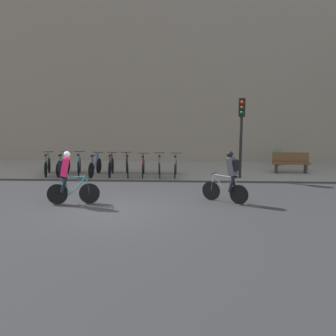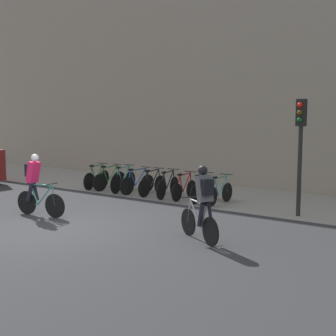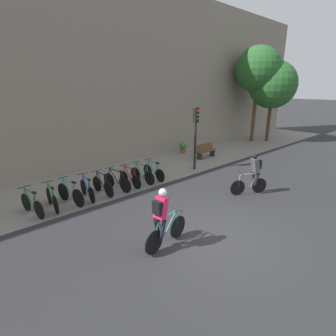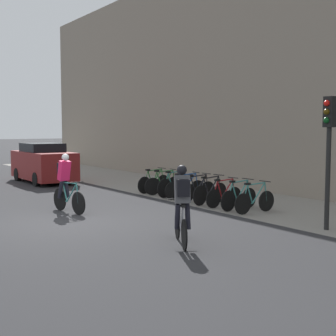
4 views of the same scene
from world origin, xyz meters
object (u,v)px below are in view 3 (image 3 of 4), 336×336
object	(u,v)px
parked_bike_3	(87,190)
parked_bike_4	(103,185)
parked_bike_5	(117,181)
parked_bike_6	(130,178)
parked_bike_8	(154,172)
traffic_light_pole	(196,127)
parked_bike_1	(52,199)
bench	(206,150)
parked_bike_0	(32,204)
parked_bike_2	(70,194)
potted_plant	(183,147)
cyclist_grey	(254,172)
parked_bike_7	(142,175)
cyclist_pink	(162,217)

from	to	relation	value
parked_bike_3	parked_bike_4	size ratio (longest dim) A/B	1.03
parked_bike_5	parked_bike_6	xyz separation A→B (m)	(0.69, 0.00, -0.02)
parked_bike_8	traffic_light_pole	distance (m)	3.34
parked_bike_8	traffic_light_pole	xyz separation A→B (m)	(2.71, -0.24, 1.93)
parked_bike_1	parked_bike_4	distance (m)	2.08
traffic_light_pole	bench	size ratio (longest dim) A/B	2.08
parked_bike_0	parked_bike_4	xyz separation A→B (m)	(2.77, 0.00, -0.00)
parked_bike_2	parked_bike_3	distance (m)	0.69
parked_bike_0	parked_bike_4	bearing A→B (deg)	0.01
parked_bike_8	potted_plant	distance (m)	5.59
cyclist_grey	parked_bike_7	world-z (taller)	cyclist_grey
parked_bike_1	bench	world-z (taller)	parked_bike_1
parked_bike_2	parked_bike_7	world-z (taller)	parked_bike_2
parked_bike_2	parked_bike_7	distance (m)	3.46
parked_bike_5	bench	xyz separation A→B (m)	(7.15, 0.98, 0.07)
parked_bike_3	parked_bike_8	bearing A→B (deg)	0.01
cyclist_pink	traffic_light_pole	world-z (taller)	traffic_light_pole
parked_bike_3	traffic_light_pole	xyz separation A→B (m)	(6.17, -0.24, 1.93)
parked_bike_5	cyclist_grey	bearing A→B (deg)	-46.31
cyclist_grey	bench	world-z (taller)	cyclist_grey
parked_bike_0	parked_bike_6	xyz separation A→B (m)	(4.15, -0.00, -0.02)
cyclist_pink	parked_bike_2	distance (m)	4.68
parked_bike_0	parked_bike_1	xyz separation A→B (m)	(0.69, 0.00, 0.00)
parked_bike_3	potted_plant	xyz separation A→B (m)	(8.30, 2.79, 0.04)
parked_bike_2	cyclist_pink	bearing A→B (deg)	-81.30
parked_bike_0	parked_bike_2	world-z (taller)	parked_bike_2
parked_bike_1	parked_bike_2	distance (m)	0.69
parked_bike_6	bench	size ratio (longest dim) A/B	0.98
parked_bike_6	parked_bike_8	world-z (taller)	parked_bike_8
cyclist_pink	parked_bike_3	world-z (taller)	cyclist_pink
cyclist_pink	parked_bike_5	world-z (taller)	cyclist_pink
parked_bike_3	parked_bike_6	bearing A→B (deg)	0.01
bench	cyclist_pink	bearing A→B (deg)	-146.85
parked_bike_4	parked_bike_6	distance (m)	1.38
cyclist_grey	traffic_light_pole	xyz separation A→B (m)	(0.77, 3.96, 1.38)
cyclist_pink	cyclist_grey	xyz separation A→B (m)	(5.38, 0.40, 0.00)
parked_bike_1	parked_bike_2	xyz separation A→B (m)	(0.69, -0.00, 0.01)
cyclist_grey	parked_bike_0	size ratio (longest dim) A/B	1.07
cyclist_grey	parked_bike_6	distance (m)	5.38
parked_bike_0	parked_bike_8	size ratio (longest dim) A/B	1.03
traffic_light_pole	cyclist_grey	bearing A→B (deg)	-101.07
parked_bike_1	parked_bike_7	xyz separation A→B (m)	(4.15, -0.00, -0.01)
parked_bike_4	parked_bike_3	bearing A→B (deg)	-179.91
parked_bike_8	potted_plant	size ratio (longest dim) A/B	2.08
parked_bike_7	cyclist_grey	bearing A→B (deg)	-57.95
parked_bike_3	parked_bike_7	xyz separation A→B (m)	(2.77, 0.00, -0.00)
parked_bike_2	potted_plant	bearing A→B (deg)	17.21
cyclist_pink	parked_bike_6	size ratio (longest dim) A/B	1.14
parked_bike_0	parked_bike_7	xyz separation A→B (m)	(4.84, -0.00, -0.01)
parked_bike_8	bench	xyz separation A→B (m)	(5.08, 0.98, 0.08)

